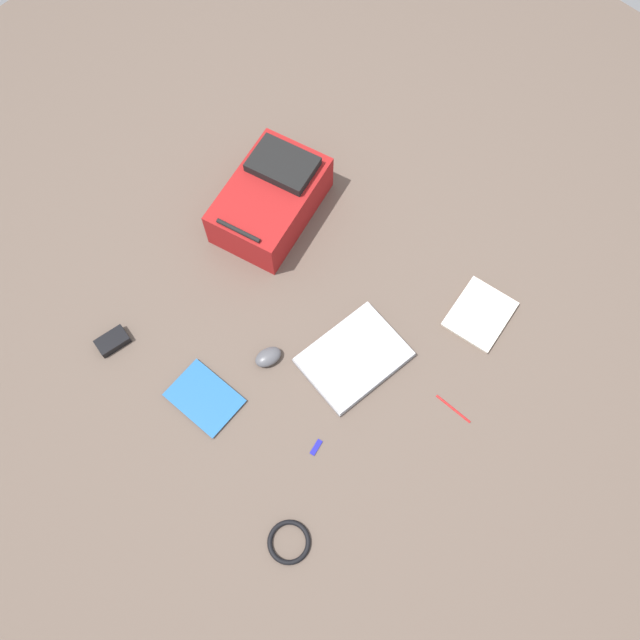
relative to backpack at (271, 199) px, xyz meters
The scene contains 10 objects.
ground_plane 0.49m from the backpack, 153.31° to the left, with size 4.16×4.16×0.00m, color brown.
backpack is the anchor object (origin of this frame).
laptop 0.68m from the backpack, 160.21° to the left, with size 0.30×0.38×0.03m.
book_comic 0.88m from the backpack, 166.28° to the right, with size 0.22×0.26×0.02m.
book_blue 0.78m from the backpack, 117.59° to the left, with size 0.25×0.19×0.01m.
computer_mouse 0.61m from the backpack, 133.74° to the left, with size 0.06×0.10×0.04m, color #4C4C51.
cable_coil 1.22m from the backpack, 137.54° to the left, with size 0.14×0.14×0.02m, color black.
power_brick 0.78m from the backpack, 88.08° to the left, with size 0.07×0.11×0.03m, color black.
pen_black 1.02m from the backpack, behind, with size 0.01×0.01×0.14m, color red.
usb_stick 0.94m from the backpack, 144.07° to the left, with size 0.02×0.06×0.01m, color #191999.
Camera 1 is at (-0.65, 0.66, 2.22)m, focal length 37.45 mm.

